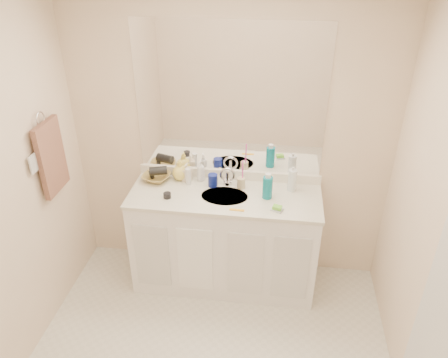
% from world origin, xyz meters
% --- Properties ---
extents(ceiling, '(2.60, 2.60, 0.02)m').
position_xyz_m(ceiling, '(0.00, 0.00, 2.40)').
color(ceiling, white).
rests_on(ceiling, wall_back).
extents(wall_back, '(2.60, 0.02, 2.40)m').
position_xyz_m(wall_back, '(0.00, 1.30, 1.20)').
color(wall_back, beige).
rests_on(wall_back, floor).
extents(wall_right, '(0.02, 2.60, 2.40)m').
position_xyz_m(wall_right, '(1.30, 0.00, 1.20)').
color(wall_right, beige).
rests_on(wall_right, floor).
extents(vanity_cabinet, '(1.50, 0.55, 0.85)m').
position_xyz_m(vanity_cabinet, '(0.00, 1.02, 0.42)').
color(vanity_cabinet, white).
rests_on(vanity_cabinet, floor).
extents(countertop, '(1.52, 0.57, 0.03)m').
position_xyz_m(countertop, '(0.00, 1.02, 0.86)').
color(countertop, silver).
rests_on(countertop, vanity_cabinet).
extents(backsplash, '(1.52, 0.03, 0.08)m').
position_xyz_m(backsplash, '(0.00, 1.29, 0.92)').
color(backsplash, white).
rests_on(backsplash, countertop).
extents(sink_basin, '(0.37, 0.37, 0.02)m').
position_xyz_m(sink_basin, '(0.00, 1.00, 0.87)').
color(sink_basin, silver).
rests_on(sink_basin, countertop).
extents(faucet, '(0.02, 0.02, 0.11)m').
position_xyz_m(faucet, '(0.00, 1.18, 0.94)').
color(faucet, silver).
rests_on(faucet, countertop).
extents(mirror, '(1.48, 0.01, 1.20)m').
position_xyz_m(mirror, '(0.00, 1.29, 1.56)').
color(mirror, white).
rests_on(mirror, wall_back).
extents(blue_mug, '(0.10, 0.10, 0.10)m').
position_xyz_m(blue_mug, '(-0.12, 1.15, 0.93)').
color(blue_mug, navy).
rests_on(blue_mug, countertop).
extents(tan_cup, '(0.07, 0.07, 0.09)m').
position_xyz_m(tan_cup, '(0.12, 1.15, 0.92)').
color(tan_cup, beige).
rests_on(tan_cup, countertop).
extents(toothbrush, '(0.01, 0.04, 0.21)m').
position_xyz_m(toothbrush, '(0.13, 1.15, 1.03)').
color(toothbrush, '#F841BB').
rests_on(toothbrush, tan_cup).
extents(mouthwash_bottle, '(0.08, 0.08, 0.18)m').
position_xyz_m(mouthwash_bottle, '(0.33, 1.03, 0.97)').
color(mouthwash_bottle, '#0B788A').
rests_on(mouthwash_bottle, countertop).
extents(clear_pump_bottle, '(0.08, 0.08, 0.18)m').
position_xyz_m(clear_pump_bottle, '(0.52, 1.16, 0.97)').
color(clear_pump_bottle, white).
rests_on(clear_pump_bottle, countertop).
extents(soap_dish, '(0.10, 0.10, 0.01)m').
position_xyz_m(soap_dish, '(0.42, 0.86, 0.89)').
color(soap_dish, silver).
rests_on(soap_dish, countertop).
extents(green_soap, '(0.08, 0.06, 0.02)m').
position_xyz_m(green_soap, '(0.42, 0.86, 0.90)').
color(green_soap, '#6DCC31').
rests_on(green_soap, soap_dish).
extents(orange_comb, '(0.11, 0.03, 0.00)m').
position_xyz_m(orange_comb, '(0.12, 0.82, 0.88)').
color(orange_comb, '#FBAC1A').
rests_on(orange_comb, countertop).
extents(dark_jar, '(0.07, 0.07, 0.04)m').
position_xyz_m(dark_jar, '(-0.44, 0.92, 0.90)').
color(dark_jar, black).
rests_on(dark_jar, countertop).
extents(extra_white_bottle, '(0.05, 0.05, 0.14)m').
position_xyz_m(extra_white_bottle, '(-0.32, 1.15, 0.95)').
color(extra_white_bottle, silver).
rests_on(extra_white_bottle, countertop).
extents(soap_bottle_white, '(0.09, 0.09, 0.18)m').
position_xyz_m(soap_bottle_white, '(-0.23, 1.23, 0.97)').
color(soap_bottle_white, white).
rests_on(soap_bottle_white, countertop).
extents(soap_bottle_cream, '(0.09, 0.09, 0.16)m').
position_xyz_m(soap_bottle_cream, '(-0.34, 1.21, 0.96)').
color(soap_bottle_cream, beige).
rests_on(soap_bottle_cream, countertop).
extents(soap_bottle_yellow, '(0.14, 0.14, 0.17)m').
position_xyz_m(soap_bottle_yellow, '(-0.40, 1.22, 0.97)').
color(soap_bottle_yellow, '#F0DB5D').
rests_on(soap_bottle_yellow, countertop).
extents(wicker_basket, '(0.26, 0.26, 0.05)m').
position_xyz_m(wicker_basket, '(-0.60, 1.18, 0.91)').
color(wicker_basket, '#9F8240').
rests_on(wicker_basket, countertop).
extents(hair_dryer, '(0.16, 0.11, 0.07)m').
position_xyz_m(hair_dryer, '(-0.58, 1.18, 0.97)').
color(hair_dryer, black).
rests_on(hair_dryer, wicker_basket).
extents(towel_ring, '(0.01, 0.11, 0.11)m').
position_xyz_m(towel_ring, '(-1.27, 0.77, 1.55)').
color(towel_ring, silver).
rests_on(towel_ring, wall_left).
extents(hand_towel, '(0.04, 0.32, 0.55)m').
position_xyz_m(hand_towel, '(-1.25, 0.77, 1.25)').
color(hand_towel, brown).
rests_on(hand_towel, towel_ring).
extents(switch_plate, '(0.01, 0.08, 0.13)m').
position_xyz_m(switch_plate, '(-1.27, 0.57, 1.30)').
color(switch_plate, silver).
rests_on(switch_plate, wall_left).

